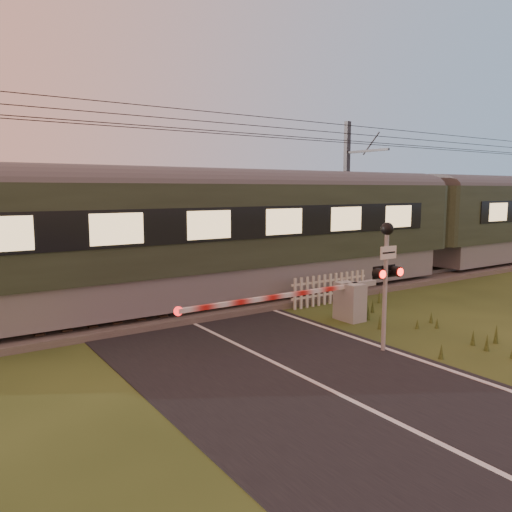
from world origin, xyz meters
TOP-DOWN VIEW (x-y plane):
  - ground at (0.00, 0.00)m, footprint 160.00×160.00m
  - road at (0.02, -0.23)m, footprint 6.00×140.00m
  - track_bed at (0.00, 6.50)m, footprint 140.00×3.40m
  - overhead_wires at (0.00, 6.50)m, footprint 120.00×0.62m
  - train at (11.79, 6.50)m, footprint 43.75×3.02m
  - boom_gate at (3.64, 2.75)m, footprint 6.45×0.84m
  - crossing_signal at (2.62, 0.30)m, footprint 0.76×0.34m
  - picket_fence at (4.86, 4.60)m, footprint 3.18×0.08m
  - catenary_mast at (9.53, 8.72)m, footprint 0.21×2.45m

SIDE VIEW (x-z plane):
  - ground at x=0.00m, z-range 0.00..0.00m
  - road at x=0.02m, z-range 0.00..0.03m
  - track_bed at x=0.00m, z-range -0.13..0.26m
  - picket_fence at x=4.86m, z-range 0.01..1.01m
  - boom_gate at x=3.64m, z-range 0.05..1.16m
  - crossing_signal at x=2.62m, z-range 0.56..3.56m
  - train at x=11.79m, z-range 0.28..4.36m
  - catenary_mast at x=9.53m, z-range 0.14..6.80m
  - overhead_wires at x=0.00m, z-range 5.41..6.04m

